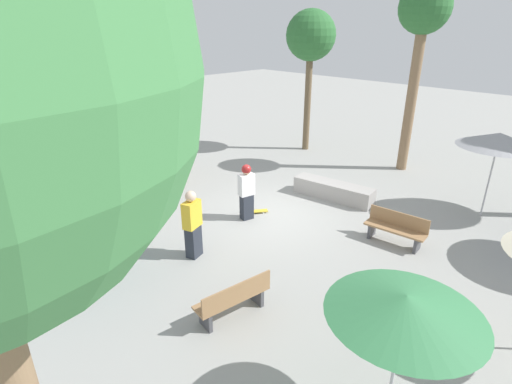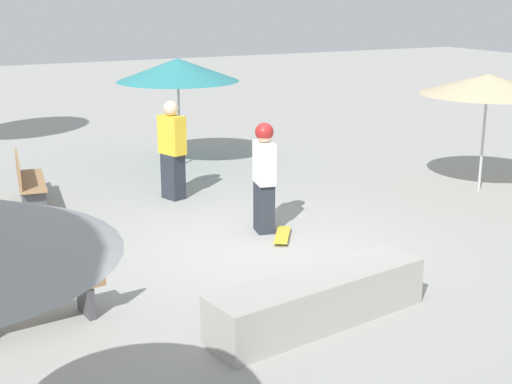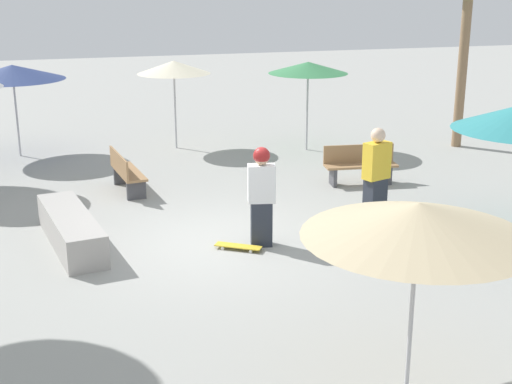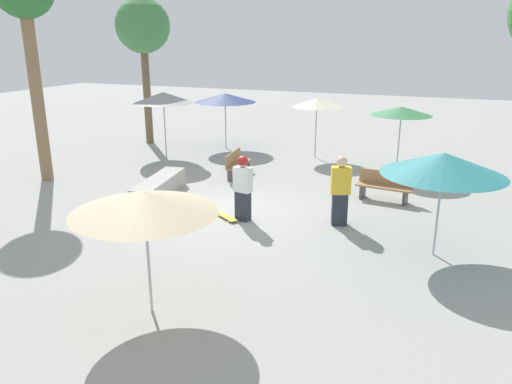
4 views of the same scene
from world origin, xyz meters
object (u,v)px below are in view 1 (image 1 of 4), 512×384
(shade_umbrella_tan, at_px, (151,128))
(bystander_watching, at_px, (192,225))
(concrete_ledge, at_px, (333,191))
(bench_near, at_px, (234,299))
(palm_tree_right, at_px, (311,38))
(palm_tree_far_back, at_px, (423,19))
(shade_umbrella_teal, at_px, (72,196))
(shade_umbrella_green, at_px, (405,305))
(skateboard, at_px, (255,211))
(bench_far, at_px, (396,228))
(shade_umbrella_grey, at_px, (499,140))
(skater_main, at_px, (247,190))

(shade_umbrella_tan, xyz_separation_m, bystander_watching, (-5.33, 2.13, -1.12))
(concrete_ledge, bearing_deg, bench_near, 108.26)
(palm_tree_right, distance_m, palm_tree_far_back, 4.60)
(concrete_ledge, relative_size, palm_tree_far_back, 0.41)
(shade_umbrella_teal, xyz_separation_m, palm_tree_right, (2.95, -11.71, 2.84))
(shade_umbrella_green, xyz_separation_m, bystander_watching, (5.75, -0.77, -1.27))
(skateboard, relative_size, shade_umbrella_tan, 0.32)
(shade_umbrella_tan, distance_m, palm_tree_far_back, 10.43)
(skateboard, relative_size, bystander_watching, 0.43)
(bench_near, bearing_deg, shade_umbrella_green, -82.50)
(bench_far, height_order, bystander_watching, bystander_watching)
(bench_near, height_order, palm_tree_far_back, palm_tree_far_back)
(skateboard, relative_size, palm_tree_far_back, 0.11)
(concrete_ledge, distance_m, palm_tree_far_back, 6.95)
(bench_far, xyz_separation_m, palm_tree_right, (7.23, -5.13, 4.47))
(shade_umbrella_grey, relative_size, palm_tree_right, 0.43)
(concrete_ledge, relative_size, palm_tree_right, 0.46)
(shade_umbrella_teal, bearing_deg, shade_umbrella_green, -166.94)
(bench_near, height_order, shade_umbrella_grey, shade_umbrella_grey)
(skateboard, distance_m, bench_near, 4.79)
(shade_umbrella_grey, bearing_deg, shade_umbrella_teal, 61.96)
(skateboard, xyz_separation_m, shade_umbrella_green, (-6.44, 3.60, 2.11))
(shade_umbrella_teal, bearing_deg, bench_near, -155.81)
(shade_umbrella_tan, bearing_deg, skater_main, -176.77)
(concrete_ledge, xyz_separation_m, bystander_watching, (0.33, 5.52, 0.61))
(concrete_ledge, xyz_separation_m, palm_tree_far_back, (-0.19, -4.47, 5.32))
(shade_umbrella_green, distance_m, shade_umbrella_teal, 6.96)
(palm_tree_right, distance_m, bystander_watching, 10.94)
(shade_umbrella_green, height_order, shade_umbrella_grey, shade_umbrella_grey)
(bench_far, distance_m, palm_tree_far_back, 8.20)
(shade_umbrella_green, xyz_separation_m, shade_umbrella_tan, (11.07, -2.90, -0.15))
(bench_near, height_order, bench_far, same)
(skateboard, height_order, bench_near, bench_near)
(skateboard, bearing_deg, bench_near, -105.92)
(palm_tree_far_back, bearing_deg, skater_main, 81.59)
(shade_umbrella_grey, distance_m, bystander_watching, 8.95)
(skater_main, relative_size, bystander_watching, 0.97)
(shade_umbrella_green, distance_m, palm_tree_far_back, 12.44)
(bench_near, height_order, shade_umbrella_tan, shade_umbrella_tan)
(shade_umbrella_teal, height_order, palm_tree_right, palm_tree_right)
(concrete_ledge, relative_size, bench_far, 1.71)
(bystander_watching, bearing_deg, shade_umbrella_grey, -48.34)
(bench_far, bearing_deg, shade_umbrella_green, 110.00)
(shade_umbrella_grey, bearing_deg, palm_tree_right, -11.46)
(shade_umbrella_grey, xyz_separation_m, palm_tree_right, (8.30, -1.68, 2.49))
(shade_umbrella_grey, bearing_deg, bench_near, 77.41)
(palm_tree_far_back, bearing_deg, bench_far, 115.35)
(palm_tree_right, bearing_deg, skateboard, 116.76)
(shade_umbrella_grey, bearing_deg, bench_far, 72.77)
(skater_main, xyz_separation_m, palm_tree_far_back, (-1.12, -7.59, 4.67))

